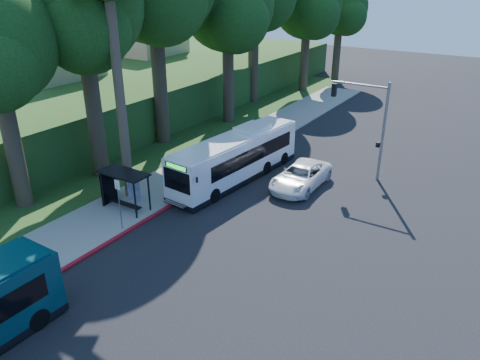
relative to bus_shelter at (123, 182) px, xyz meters
The scene contains 14 objects.
ground 8.00m from the bus_shelter, 21.51° to the left, with size 140.00×140.00×0.00m, color black.
sidewalk 3.35m from the bus_shelter, 90.90° to the left, with size 4.50×70.00×0.12m, color gray.
red_curb 3.07m from the bus_shelter, 26.83° to the right, with size 0.25×30.00×0.13m, color maroon.
grass_verge 9.90m from the bus_shelter, 126.16° to the left, with size 8.00×70.00×0.06m, color #234719.
bus_shelter is the anchor object (origin of this frame).
stop_sign_pole 2.85m from the bus_shelter, 49.08° to the right, with size 0.35×0.06×3.17m.
traffic_signal_pole 17.15m from the bus_shelter, 49.36° to the left, with size 4.10×0.30×7.00m.
hillside_backdrop 26.18m from the bus_shelter, 136.68° to the left, with size 24.00×60.00×8.80m.
tree_0 11.08m from the bus_shelter, 151.08° to the left, with size 8.40×8.00×15.70m.
tree_2 21.25m from the bus_shelter, 103.83° to the left, with size 8.82×8.40×15.12m.
tree_4 35.97m from the bus_shelter, 96.78° to the left, with size 8.40×8.00×14.14m.
tree_5 43.55m from the bus_shelter, 94.21° to the left, with size 7.35×7.00×12.86m.
white_bus 8.35m from the bus_shelter, 65.46° to the left, with size 3.59×11.97×3.51m.
pickup 11.86m from the bus_shelter, 47.83° to the left, with size 2.64×5.72×1.59m, color white.
Camera 1 is at (12.87, -21.14, 13.73)m, focal length 35.00 mm.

